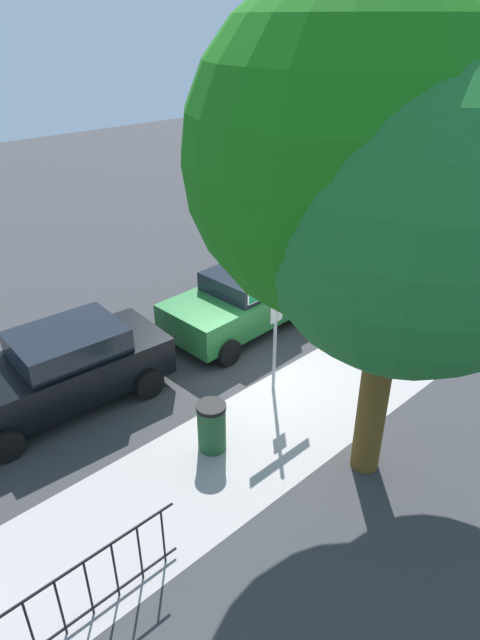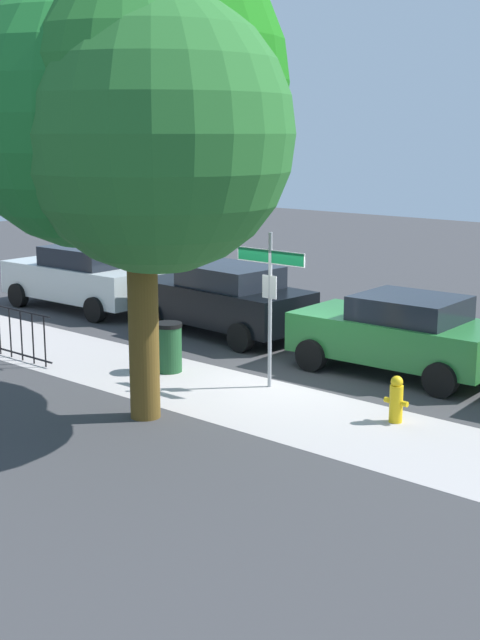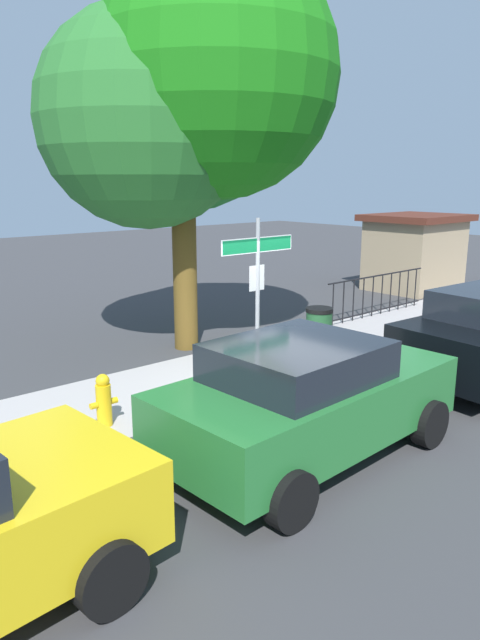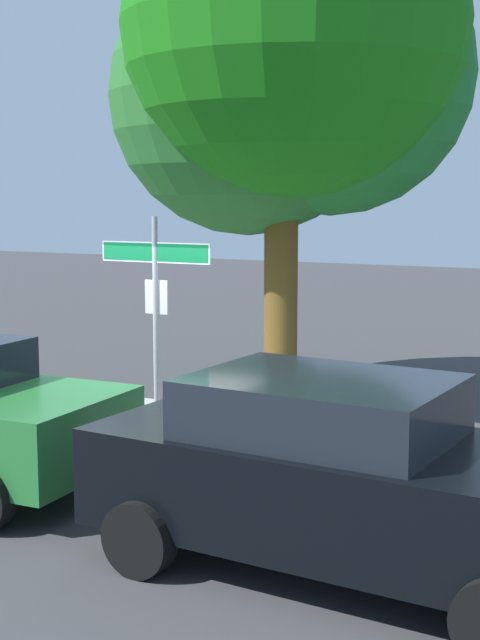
# 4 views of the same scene
# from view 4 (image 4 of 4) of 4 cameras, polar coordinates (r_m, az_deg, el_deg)

# --- Properties ---
(ground_plane) EXTENTS (60.00, 60.00, 0.00)m
(ground_plane) POSITION_cam_4_polar(r_m,az_deg,el_deg) (11.34, -6.60, -8.24)
(ground_plane) COLOR #38383A
(sidewalk_strip) EXTENTS (24.00, 2.60, 0.00)m
(sidewalk_strip) POSITION_cam_4_polar(r_m,az_deg,el_deg) (11.54, 5.44, -7.92)
(sidewalk_strip) COLOR #A7A09F
(sidewalk_strip) RESTS_ON ground_plane
(street_sign) EXTENTS (1.54, 0.07, 2.87)m
(street_sign) POSITION_cam_4_polar(r_m,az_deg,el_deg) (11.25, -5.29, 1.80)
(street_sign) COLOR #9EA0A5
(street_sign) RESTS_ON ground_plane
(shade_tree) EXTENTS (5.50, 5.46, 7.75)m
(shade_tree) POSITION_cam_4_polar(r_m,az_deg,el_deg) (13.50, 3.05, 15.92)
(shade_tree) COLOR brown
(shade_tree) RESTS_ON ground_plane
(car_black) EXTENTS (4.45, 2.23, 1.64)m
(car_black) POSITION_cam_4_polar(r_m,az_deg,el_deg) (7.65, 6.55, -9.60)
(car_black) COLOR black
(car_black) RESTS_ON ground_plane
(trash_bin) EXTENTS (0.55, 0.55, 0.98)m
(trash_bin) POSITION_cam_4_polar(r_m,az_deg,el_deg) (10.97, 5.78, -6.10)
(trash_bin) COLOR #1E4C28
(trash_bin) RESTS_ON ground_plane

